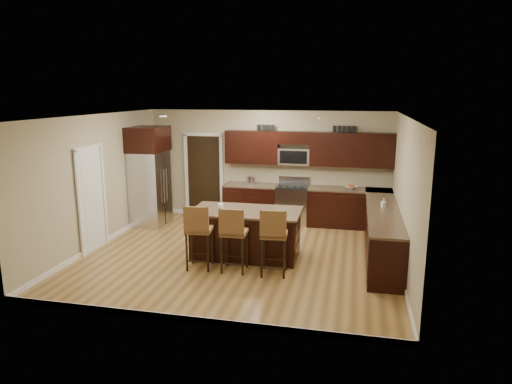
% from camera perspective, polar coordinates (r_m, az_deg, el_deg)
% --- Properties ---
extents(floor, '(6.00, 6.00, 0.00)m').
position_cam_1_polar(floor, '(9.03, -1.98, -7.90)').
color(floor, olive).
rests_on(floor, ground).
extents(ceiling, '(6.00, 6.00, 0.00)m').
position_cam_1_polar(ceiling, '(8.48, -2.11, 9.46)').
color(ceiling, silver).
rests_on(ceiling, wall_back).
extents(wall_back, '(6.00, 0.00, 6.00)m').
position_cam_1_polar(wall_back, '(11.30, 1.44, 3.32)').
color(wall_back, tan).
rests_on(wall_back, floor).
extents(wall_left, '(0.00, 5.50, 5.50)m').
position_cam_1_polar(wall_left, '(9.84, -19.23, 1.26)').
color(wall_left, tan).
rests_on(wall_left, floor).
extents(wall_right, '(0.00, 5.50, 5.50)m').
position_cam_1_polar(wall_right, '(8.44, 18.09, -0.42)').
color(wall_right, tan).
rests_on(wall_right, floor).
extents(base_cabinets, '(4.02, 3.96, 0.92)m').
position_cam_1_polar(base_cabinets, '(10.01, 10.72, -3.30)').
color(base_cabinets, black).
rests_on(base_cabinets, floor).
extents(upper_cabinets, '(4.00, 0.33, 0.80)m').
position_cam_1_polar(upper_cabinets, '(10.92, 6.70, 5.52)').
color(upper_cabinets, black).
rests_on(upper_cabinets, wall_back).
extents(range, '(0.76, 0.64, 1.11)m').
position_cam_1_polar(range, '(11.08, 4.58, -1.54)').
color(range, silver).
rests_on(range, floor).
extents(microwave, '(0.76, 0.31, 0.40)m').
position_cam_1_polar(microwave, '(11.01, 4.79, 4.46)').
color(microwave, silver).
rests_on(microwave, upper_cabinets).
extents(doorway, '(0.85, 0.03, 2.06)m').
position_cam_1_polar(doorway, '(11.76, -6.50, 2.02)').
color(doorway, black).
rests_on(doorway, floor).
extents(pantry_door, '(0.03, 0.80, 2.04)m').
position_cam_1_polar(pantry_door, '(9.64, -19.91, -1.01)').
color(pantry_door, white).
rests_on(pantry_door, floor).
extents(letter_decor, '(2.20, 0.03, 0.15)m').
position_cam_1_polar(letter_decor, '(10.89, 6.00, 7.92)').
color(letter_decor, black).
rests_on(letter_decor, upper_cabinets).
extents(island, '(2.11, 1.12, 0.92)m').
position_cam_1_polar(island, '(8.87, -1.25, -5.35)').
color(island, black).
rests_on(island, floor).
extents(stool_left, '(0.49, 0.49, 1.19)m').
position_cam_1_polar(stool_left, '(8.18, -7.23, -4.68)').
color(stool_left, brown).
rests_on(stool_left, floor).
extents(stool_mid, '(0.45, 0.45, 1.18)m').
position_cam_1_polar(stool_mid, '(8.00, -2.87, -5.06)').
color(stool_mid, brown).
rests_on(stool_mid, floor).
extents(stool_right, '(0.48, 0.48, 1.20)m').
position_cam_1_polar(stool_right, '(7.84, 2.22, -5.32)').
color(stool_right, brown).
rests_on(stool_right, floor).
extents(refrigerator, '(0.79, 0.94, 2.35)m').
position_cam_1_polar(refrigerator, '(11.07, -13.17, 2.06)').
color(refrigerator, silver).
rests_on(refrigerator, floor).
extents(floor_mat, '(1.01, 0.70, 0.01)m').
position_cam_1_polar(floor_mat, '(10.25, -1.14, -5.37)').
color(floor_mat, brown).
rests_on(floor_mat, floor).
extents(fruit_bowl, '(0.37, 0.37, 0.07)m').
position_cam_1_polar(fruit_bowl, '(10.87, 11.75, 0.58)').
color(fruit_bowl, silver).
rests_on(fruit_bowl, base_cabinets).
extents(soap_bottle, '(0.11, 0.11, 0.18)m').
position_cam_1_polar(soap_bottle, '(9.27, 15.66, -1.32)').
color(soap_bottle, '#B2B2B2').
rests_on(soap_bottle, base_cabinets).
extents(canister_tall, '(0.12, 0.12, 0.19)m').
position_cam_1_polar(canister_tall, '(11.15, -0.89, 1.46)').
color(canister_tall, silver).
rests_on(canister_tall, base_cabinets).
extents(canister_short, '(0.11, 0.11, 0.18)m').
position_cam_1_polar(canister_short, '(11.13, -0.42, 1.40)').
color(canister_short, silver).
rests_on(canister_short, base_cabinets).
extents(island_jar, '(0.10, 0.10, 0.10)m').
position_cam_1_polar(island_jar, '(8.85, -4.42, -1.79)').
color(island_jar, white).
rests_on(island_jar, island).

